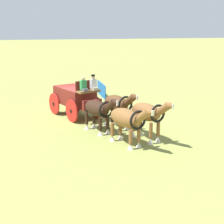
{
  "coord_description": "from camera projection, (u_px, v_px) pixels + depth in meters",
  "views": [
    {
      "loc": [
        22.14,
        -2.53,
        5.86
      ],
      "look_at": [
        4.17,
        1.53,
        1.2
      ],
      "focal_mm": 56.54,
      "sensor_mm": 36.0,
      "label": 1
    }
  ],
  "objects": [
    {
      "name": "draft_horse_lead_off",
      "position": [
        127.0,
        119.0,
        17.11
      ],
      "size": [
        3.07,
        1.71,
        2.18
      ],
      "color": "brown",
      "rests_on": "ground"
    },
    {
      "name": "ground_plane",
      "position": [
        75.0,
        116.0,
        22.92
      ],
      "size": [
        220.0,
        220.0,
        0.0
      ],
      "primitive_type": "plane",
      "color": "olive"
    },
    {
      "name": "draft_horse_rear_off",
      "position": [
        98.0,
        110.0,
        19.18
      ],
      "size": [
        2.94,
        1.64,
        2.14
      ],
      "color": "#331E14",
      "rests_on": "ground"
    },
    {
      "name": "draft_horse_rear_near",
      "position": [
        118.0,
        105.0,
        19.89
      ],
      "size": [
        2.88,
        1.63,
        2.24
      ],
      "color": "brown",
      "rests_on": "ground"
    },
    {
      "name": "sponsor_banner",
      "position": [
        101.0,
        89.0,
        28.99
      ],
      "size": [
        3.2,
        0.08,
        1.1
      ],
      "primitive_type": "cube",
      "rotation": [
        0.0,
        0.0,
        0.01
      ],
      "color": "#1959B2",
      "rests_on": "ground"
    },
    {
      "name": "show_wagon",
      "position": [
        76.0,
        97.0,
        22.48
      ],
      "size": [
        5.91,
        3.16,
        2.87
      ],
      "color": "maroon",
      "rests_on": "ground"
    },
    {
      "name": "draft_horse_lead_near",
      "position": [
        148.0,
        114.0,
        17.81
      ],
      "size": [
        2.93,
        1.64,
        2.29
      ],
      "color": "brown",
      "rests_on": "ground"
    }
  ]
}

